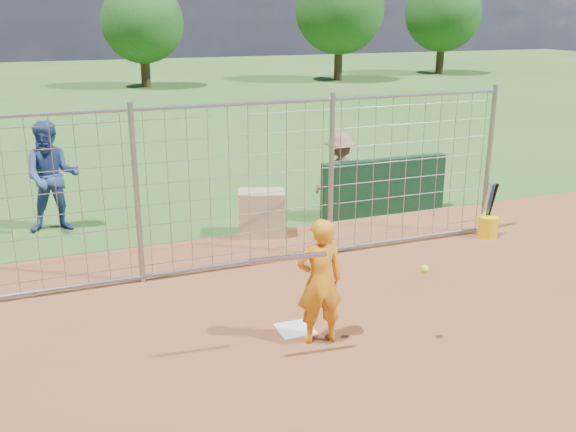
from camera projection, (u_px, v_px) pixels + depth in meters
name	position (u px, v px, depth m)	size (l,w,h in m)	color
ground	(289.00, 323.00, 8.10)	(100.00, 100.00, 0.00)	#2D591E
home_plate	(295.00, 329.00, 7.92)	(0.43, 0.43, 0.02)	silver
dugout_wall	(384.00, 187.00, 12.31)	(2.60, 0.20, 1.10)	#11381E
batter	(320.00, 282.00, 7.43)	(0.56, 0.37, 1.53)	orange
bystander_a	(52.00, 177.00, 11.26)	(0.96, 0.75, 1.98)	navy
bystander_c	(339.00, 175.00, 12.16)	(1.04, 0.60, 1.61)	brown
equipment_bin	(262.00, 213.00, 11.19)	(0.80, 0.55, 0.80)	tan
equipment_in_play	(323.00, 261.00, 6.91)	(2.07, 0.32, 0.38)	silver
bucket_with_bats	(488.00, 224.00, 11.13)	(0.34, 0.35, 0.97)	yellow
backstop_fence	(239.00, 188.00, 9.49)	(9.08, 0.08, 2.60)	gray
tree_line	(144.00, 14.00, 33.00)	(44.66, 6.72, 6.48)	#3F2B19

